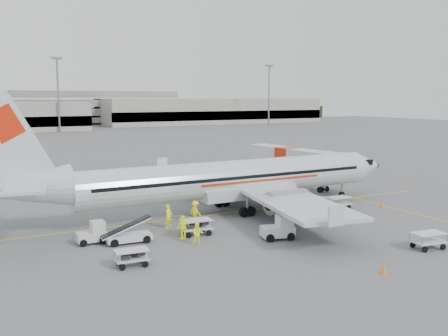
{
  "coord_description": "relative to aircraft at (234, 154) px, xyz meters",
  "views": [
    {
      "loc": [
        -21.46,
        -38.66,
        10.28
      ],
      "look_at": [
        0.0,
        2.0,
        3.8
      ],
      "focal_mm": 40.0,
      "sensor_mm": 36.0,
      "label": 1
    }
  ],
  "objects": [
    {
      "name": "cart_empty_a",
      "position": [
        6.26,
        -16.16,
        -4.69
      ],
      "size": [
        2.37,
        1.58,
        1.16
      ],
      "primitive_type": null,
      "rotation": [
        0.0,
        0.0,
        -0.13
      ],
      "color": "silver",
      "rests_on": "ground"
    },
    {
      "name": "cart_loaded_b",
      "position": [
        -12.81,
        -10.15,
        -4.74
      ],
      "size": [
        2.12,
        1.35,
        1.06
      ],
      "primitive_type": null,
      "rotation": [
        0.0,
        0.0,
        -0.08
      ],
      "color": "silver",
      "rests_on": "ground"
    },
    {
      "name": "tug_aft",
      "position": [
        -13.87,
        -4.07,
        -4.49
      ],
      "size": [
        2.04,
        1.17,
        1.57
      ],
      "primitive_type": null,
      "rotation": [
        0.0,
        0.0,
        -0.0
      ],
      "color": "silver",
      "rests_on": "ground"
    },
    {
      "name": "mast_east",
      "position": [
        79.87,
        117.75,
        5.73
      ],
      "size": [
        3.2,
        1.2,
        22.0
      ],
      "primitive_type": null,
      "color": "slate",
      "rests_on": "ground"
    },
    {
      "name": "crew_a",
      "position": [
        -7.43,
        -2.63,
        -4.33
      ],
      "size": [
        0.83,
        0.76,
        1.89
      ],
      "primitive_type": "imported",
      "rotation": [
        0.0,
        0.0,
        0.58
      ],
      "color": "#E6F310",
      "rests_on": "ground"
    },
    {
      "name": "cone_nose",
      "position": [
        13.41,
        -4.89,
        -4.99
      ],
      "size": [
        0.34,
        0.34,
        0.56
      ],
      "primitive_type": "cone",
      "color": "orange",
      "rests_on": "ground"
    },
    {
      "name": "crew_b",
      "position": [
        -7.33,
        -7.94,
        -4.46
      ],
      "size": [
        0.95,
        0.85,
        1.63
      ],
      "primitive_type": "imported",
      "rotation": [
        0.0,
        0.0,
        -0.35
      ],
      "color": "#E6F310",
      "rests_on": "ground"
    },
    {
      "name": "tug_fore",
      "position": [
        5.1,
        -5.16,
        -4.43
      ],
      "size": [
        2.52,
        2.18,
        1.69
      ],
      "primitive_type": null,
      "rotation": [
        0.0,
        0.0,
        0.52
      ],
      "color": "silver",
      "rests_on": "ground"
    },
    {
      "name": "crew_d",
      "position": [
        -7.65,
        -6.08,
        -4.39
      ],
      "size": [
        1.1,
        0.63,
        1.77
      ],
      "primitive_type": "imported",
      "rotation": [
        0.0,
        0.0,
        3.34
      ],
      "color": "#E6F310",
      "rests_on": "ground"
    },
    {
      "name": "belt_loader",
      "position": [
        -11.48,
        -5.15,
        -4.12
      ],
      "size": [
        4.34,
        1.86,
        2.3
      ],
      "primitive_type": null,
      "rotation": [
        0.0,
        0.0,
        -0.06
      ],
      "color": "silver",
      "rests_on": "ground"
    },
    {
      "name": "jet_bridge",
      "position": [
        12.78,
        9.8,
        -3.06
      ],
      "size": [
        4.41,
        17.08,
        4.43
      ],
      "primitive_type": null,
      "rotation": [
        0.0,
        0.0,
        0.07
      ],
      "color": "silver",
      "rests_on": "ground"
    },
    {
      "name": "cone_stbd",
      "position": [
        -0.07,
        -18.33,
        -4.98
      ],
      "size": [
        0.35,
        0.35,
        0.58
      ],
      "primitive_type": "cone",
      "color": "orange",
      "rests_on": "ground"
    },
    {
      "name": "cart_loaded_a",
      "position": [
        -6.36,
        -5.55,
        -4.67
      ],
      "size": [
        2.42,
        1.56,
        1.2
      ],
      "primitive_type": null,
      "rotation": [
        0.0,
        0.0,
        -0.09
      ],
      "color": "silver",
      "rests_on": "ground"
    },
    {
      "name": "treeline",
      "position": [
        -0.13,
        174.75,
        -2.27
      ],
      "size": [
        300.0,
        3.0,
        6.0
      ],
      "primitive_type": null,
      "color": "black",
      "rests_on": "ground"
    },
    {
      "name": "crew_c",
      "position": [
        -4.8,
        -2.0,
        -4.36
      ],
      "size": [
        1.0,
        1.33,
        1.83
      ],
      "primitive_type": "imported",
      "rotation": [
        0.0,
        0.0,
        1.87
      ],
      "color": "#E6F310",
      "rests_on": "ground"
    },
    {
      "name": "tug_mid",
      "position": [
        -1.52,
        -9.31,
        -4.37
      ],
      "size": [
        2.59,
        1.86,
        1.81
      ],
      "primitive_type": null,
      "rotation": [
        0.0,
        0.0,
        -0.24
      ],
      "color": "silver",
      "rests_on": "ground"
    },
    {
      "name": "stripe_lead",
      "position": [
        -0.13,
        -0.25,
        -5.27
      ],
      "size": [
        44.0,
        0.2,
        0.01
      ],
      "primitive_type": "cube",
      "color": "yellow",
      "rests_on": "ground"
    },
    {
      "name": "aircraft",
      "position": [
        0.0,
        0.0,
        0.0
      ],
      "size": [
        38.94,
        30.86,
        10.55
      ],
      "primitive_type": null,
      "rotation": [
        0.0,
        0.0,
        0.02
      ],
      "color": "silver",
      "rests_on": "ground"
    },
    {
      "name": "ground",
      "position": [
        -0.13,
        -0.25,
        -5.27
      ],
      "size": [
        360.0,
        360.0,
        0.0
      ],
      "primitive_type": "plane",
      "color": "#56595B"
    },
    {
      "name": "cone_port",
      "position": [
        1.82,
        13.89,
        -5.01
      ],
      "size": [
        0.33,
        0.33,
        0.53
      ],
      "primitive_type": "cone",
      "color": "orange",
      "rests_on": "ground"
    },
    {
      "name": "cart_empty_b",
      "position": [
        9.0,
        -3.72,
        -4.68
      ],
      "size": [
        2.26,
        1.34,
        1.18
      ],
      "primitive_type": null,
      "rotation": [
        0.0,
        0.0,
        0.0
      ],
      "color": "silver",
      "rests_on": "ground"
    },
    {
      "name": "stripe_cross",
      "position": [
        13.87,
        -8.25,
        -5.27
      ],
      "size": [
        0.2,
        20.0,
        0.01
      ],
      "primitive_type": "cube",
      "color": "yellow",
      "rests_on": "ground"
    },
    {
      "name": "parking_garage",
      "position": [
        24.87,
        159.75,
        1.73
      ],
      "size": [
        62.0,
        24.0,
        14.0
      ],
      "primitive_type": null,
      "color": "slate",
      "rests_on": "ground"
    },
    {
      "name": "mast_center",
      "position": [
        4.87,
        117.75,
        5.73
      ],
      "size": [
        3.2,
        1.2,
        22.0
      ],
      "primitive_type": null,
      "color": "slate",
      "rests_on": "ground"
    },
    {
      "name": "terminal_east",
      "position": [
        69.87,
        144.75,
        -0.27
      ],
      "size": [
        90.0,
        26.0,
        10.0
      ],
      "primitive_type": null,
      "color": "gray",
      "rests_on": "ground"
    }
  ]
}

